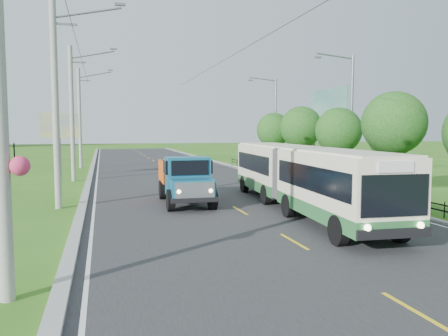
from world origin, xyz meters
name	(u,v)px	position (x,y,z in m)	size (l,w,h in m)	color
ground	(294,242)	(0.00, 0.00, 0.00)	(240.00, 240.00, 0.00)	#306317
road	(185,179)	(0.00, 20.00, 0.01)	(14.00, 120.00, 0.02)	#28282B
curb_left	(89,181)	(-7.20, 20.00, 0.07)	(0.40, 120.00, 0.15)	#9E9E99
curb_right	(271,176)	(7.15, 20.00, 0.05)	(0.30, 120.00, 0.10)	#9E9E99
edge_line_left	(97,182)	(-6.65, 20.00, 0.02)	(0.12, 120.00, 0.00)	silver
edge_line_right	(265,177)	(6.65, 20.00, 0.02)	(0.12, 120.00, 0.00)	silver
centre_dash	(294,241)	(0.00, 0.00, 0.02)	(0.12, 2.20, 0.00)	yellow
railing_right	(314,181)	(8.00, 14.00, 0.30)	(0.04, 40.00, 0.60)	black
pole_nearest	(1,76)	(-8.24, -3.00, 4.94)	(3.51, 0.44, 10.00)	gray
pole_near	(56,103)	(-8.26, 9.00, 5.09)	(3.51, 0.32, 10.00)	gray
pole_mid	(72,113)	(-8.26, 21.00, 5.09)	(3.51, 0.32, 10.00)	gray
pole_far	(80,118)	(-8.26, 33.00, 5.09)	(3.51, 0.32, 10.00)	gray
tree_third	(393,127)	(9.86, 8.14, 3.99)	(3.60, 3.62, 6.00)	#382314
tree_fourth	(338,133)	(9.86, 14.14, 3.59)	(3.24, 3.31, 5.40)	#382314
tree_fifth	(301,130)	(9.86, 20.14, 3.85)	(3.48, 3.52, 5.80)	#382314
tree_back	(274,132)	(9.86, 26.14, 3.65)	(3.30, 3.36, 5.50)	#382314
streetlight_mid	(350,115)	(10.64, 14.00, 4.90)	(3.02, 0.20, 9.07)	slate
streetlight_far	(274,120)	(10.64, 28.00, 4.90)	(3.02, 0.20, 9.07)	slate
planter_near	(396,197)	(8.60, 6.00, 0.29)	(0.64, 0.64, 0.67)	silver
planter_mid	(322,181)	(8.60, 14.00, 0.29)	(0.64, 0.64, 0.67)	silver
planter_far	(278,171)	(8.60, 22.00, 0.29)	(0.64, 0.64, 0.67)	silver
billboard_left	(59,130)	(-9.50, 24.00, 3.87)	(3.00, 0.20, 5.20)	slate
billboard_right	(328,112)	(12.30, 20.00, 5.34)	(0.24, 6.00, 7.30)	slate
bus	(301,173)	(2.76, 5.28, 1.77)	(3.57, 15.40, 2.95)	#296633
dump_truck	(185,177)	(-2.10, 8.73, 1.40)	(2.49, 5.96, 2.47)	#145A7B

